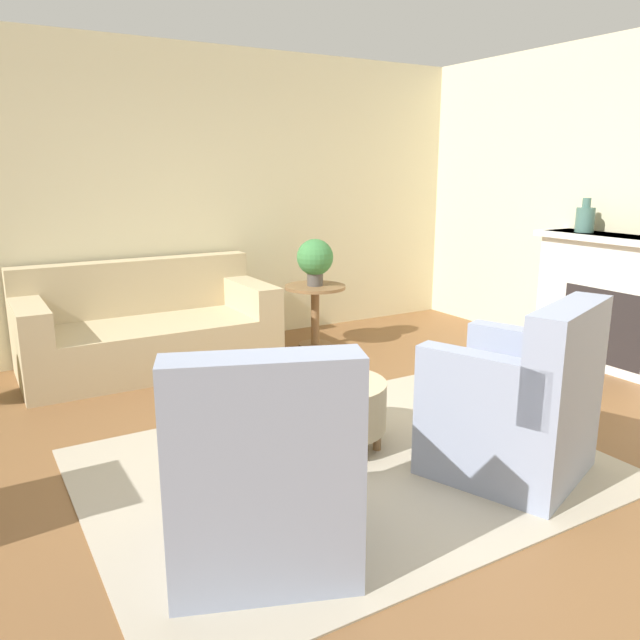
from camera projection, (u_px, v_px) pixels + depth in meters
name	position (u px, v px, depth m)	size (l,w,h in m)	color
ground_plane	(346.00, 467.00, 3.63)	(16.00, 16.00, 0.00)	brown
wall_back	(172.00, 200.00, 5.83)	(9.95, 0.12, 2.80)	beige
rug	(346.00, 467.00, 3.63)	(2.89, 2.18, 0.01)	#B2A893
couch	(148.00, 331.00, 5.41)	(2.10, 0.98, 0.90)	#C6B289
armchair_left	(261.00, 478.00, 2.69)	(1.00, 1.01, 1.01)	#8E99B2
armchair_right	(518.00, 408.00, 3.47)	(1.00, 1.01, 1.01)	#8E99B2
ottoman_table	(333.00, 405.00, 3.84)	(0.66, 0.66, 0.41)	#C6B289
side_table	(315.00, 304.00, 5.99)	(0.58, 0.58, 0.60)	olive
fireplace	(617.00, 301.00, 5.29)	(0.44, 1.50, 1.15)	white
vase_mantel_near	(585.00, 219.00, 5.45)	(0.16, 0.16, 0.30)	#477066
potted_plant_on_side_table	(315.00, 259.00, 5.88)	(0.35, 0.35, 0.44)	#4C4742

